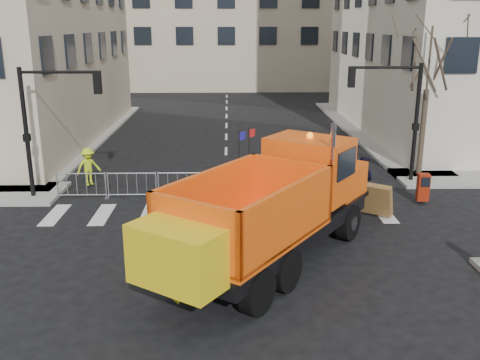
{
  "coord_description": "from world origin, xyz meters",
  "views": [
    {
      "loc": [
        0.14,
        -13.84,
        7.03
      ],
      "look_at": [
        0.5,
        2.5,
        2.23
      ],
      "focal_mm": 40.0,
      "sensor_mm": 36.0,
      "label": 1
    }
  ],
  "objects_px": {
    "cop_a": "(322,186)",
    "worker": "(88,167)",
    "plow_truck": "(272,206)",
    "newspaper_box": "(423,187)",
    "cop_b": "(362,181)",
    "cop_c": "(335,197)"
  },
  "relations": [
    {
      "from": "cop_a",
      "to": "worker",
      "type": "bearing_deg",
      "value": -47.24
    },
    {
      "from": "plow_truck",
      "to": "worker",
      "type": "xyz_separation_m",
      "value": [
        -7.42,
        8.02,
        -0.89
      ]
    },
    {
      "from": "newspaper_box",
      "to": "cop_a",
      "type": "bearing_deg",
      "value": -167.98
    },
    {
      "from": "cop_b",
      "to": "newspaper_box",
      "type": "xyz_separation_m",
      "value": [
        2.5,
        0.03,
        -0.29
      ]
    },
    {
      "from": "cop_b",
      "to": "worker",
      "type": "bearing_deg",
      "value": 13.44
    },
    {
      "from": "cop_a",
      "to": "worker",
      "type": "distance_m",
      "value": 10.23
    },
    {
      "from": "cop_c",
      "to": "newspaper_box",
      "type": "bearing_deg",
      "value": 168.42
    },
    {
      "from": "cop_b",
      "to": "cop_a",
      "type": "bearing_deg",
      "value": 40.28
    },
    {
      "from": "worker",
      "to": "plow_truck",
      "type": "bearing_deg",
      "value": -83.31
    },
    {
      "from": "cop_a",
      "to": "cop_b",
      "type": "bearing_deg",
      "value": 164.02
    },
    {
      "from": "worker",
      "to": "newspaper_box",
      "type": "relative_size",
      "value": 1.52
    },
    {
      "from": "cop_a",
      "to": "cop_c",
      "type": "relative_size",
      "value": 1.05
    },
    {
      "from": "cop_b",
      "to": "newspaper_box",
      "type": "height_order",
      "value": "cop_b"
    },
    {
      "from": "plow_truck",
      "to": "cop_c",
      "type": "xyz_separation_m",
      "value": [
        2.65,
        3.81,
        -1.01
      ]
    },
    {
      "from": "cop_c",
      "to": "worker",
      "type": "distance_m",
      "value": 10.92
    },
    {
      "from": "cop_b",
      "to": "worker",
      "type": "xyz_separation_m",
      "value": [
        -11.49,
        2.5,
        -0.01
      ]
    },
    {
      "from": "plow_truck",
      "to": "worker",
      "type": "distance_m",
      "value": 10.97
    },
    {
      "from": "cop_a",
      "to": "cop_c",
      "type": "bearing_deg",
      "value": 71.64
    },
    {
      "from": "cop_b",
      "to": "cop_c",
      "type": "relative_size",
      "value": 1.14
    },
    {
      "from": "plow_truck",
      "to": "cop_b",
      "type": "height_order",
      "value": "plow_truck"
    },
    {
      "from": "cop_a",
      "to": "worker",
      "type": "xyz_separation_m",
      "value": [
        -9.8,
        2.94,
        0.08
      ]
    },
    {
      "from": "cop_b",
      "to": "plow_truck",
      "type": "bearing_deg",
      "value": 79.33
    }
  ]
}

